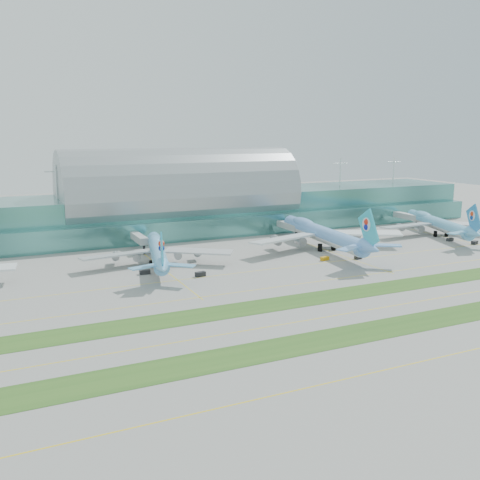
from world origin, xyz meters
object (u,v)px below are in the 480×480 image
terminal (180,205)px  airliner_d (438,223)px  airliner_b (157,250)px  airliner_c (322,233)px

terminal → airliner_d: size_ratio=4.78×
airliner_b → airliner_c: bearing=11.5°
airliner_d → airliner_c: bearing=-159.8°
airliner_b → terminal: bearing=77.1°
airliner_d → airliner_b: bearing=-161.7°
airliner_c → airliner_d: (70.81, 2.83, -0.86)m
terminal → airliner_c: (43.75, -65.83, -7.16)m
airliner_c → airliner_d: airliner_c is taller
terminal → airliner_c: bearing=-56.4°
airliner_b → airliner_d: (145.53, 0.89, 0.50)m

